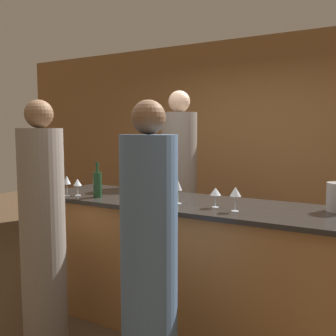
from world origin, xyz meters
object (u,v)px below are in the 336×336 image
guest_0 (43,234)px  wine_bottle_0 (97,184)px  bartender (179,194)px  guest_1 (149,265)px

guest_0 → wine_bottle_0: (0.03, 0.58, 0.30)m
bartender → guest_1: size_ratio=1.13×
guest_1 → wine_bottle_0: size_ratio=5.89×
wine_bottle_0 → guest_1: bearing=-35.5°
guest_0 → guest_1: guest_0 is taller
guest_0 → bartender: bearing=79.8°
guest_1 → wine_bottle_0: bearing=144.5°
bartender → wine_bottle_0: (-0.25, -1.01, 0.22)m
guest_0 → wine_bottle_0: bearing=86.9°
bartender → guest_0: size_ratio=1.11×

